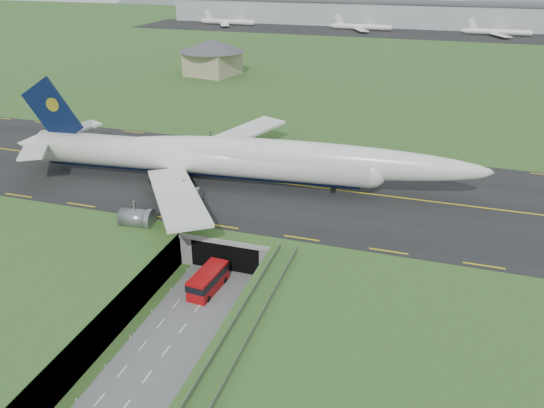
% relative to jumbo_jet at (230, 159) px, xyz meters
% --- Properties ---
extents(ground, '(900.00, 900.00, 0.00)m').
position_rel_jumbo_jet_xyz_m(ground, '(7.28, -29.70, -11.53)').
color(ground, '#346227').
rests_on(ground, ground).
extents(airfield_deck, '(800.00, 800.00, 6.00)m').
position_rel_jumbo_jet_xyz_m(airfield_deck, '(7.28, -29.70, -8.53)').
color(airfield_deck, gray).
rests_on(airfield_deck, ground).
extents(trench_road, '(12.00, 75.00, 0.20)m').
position_rel_jumbo_jet_xyz_m(trench_road, '(7.28, -37.20, -11.43)').
color(trench_road, slate).
rests_on(trench_road, ground).
extents(taxiway, '(800.00, 44.00, 0.18)m').
position_rel_jumbo_jet_xyz_m(taxiway, '(7.28, 3.30, -5.44)').
color(taxiway, black).
rests_on(taxiway, airfield_deck).
extents(tunnel_portal, '(17.00, 22.30, 6.00)m').
position_rel_jumbo_jet_xyz_m(tunnel_portal, '(7.28, -12.99, -8.20)').
color(tunnel_portal, gray).
rests_on(tunnel_portal, ground).
extents(guideway, '(3.00, 53.00, 7.05)m').
position_rel_jumbo_jet_xyz_m(guideway, '(18.28, -48.81, -6.21)').
color(guideway, '#A8A8A3').
rests_on(guideway, ground).
extents(jumbo_jet, '(97.25, 61.88, 20.54)m').
position_rel_jumbo_jet_xyz_m(jumbo_jet, '(0.00, 0.00, 0.00)').
color(jumbo_jet, white).
rests_on(jumbo_jet, ground).
extents(shuttle_tram, '(3.92, 8.70, 3.42)m').
position_rel_jumbo_jet_xyz_m(shuttle_tram, '(6.92, -27.79, -9.66)').
color(shuttle_tram, '#A80B0D').
rests_on(shuttle_tram, ground).
extents(service_building, '(28.66, 28.66, 13.29)m').
position_rel_jumbo_jet_xyz_m(service_building, '(-45.85, 97.60, 2.34)').
color(service_building, tan).
rests_on(service_building, ground).
extents(cargo_terminal, '(320.00, 67.00, 15.60)m').
position_rel_jumbo_jet_xyz_m(cargo_terminal, '(7.07, 269.72, 2.42)').
color(cargo_terminal, '#B2B2B2').
rests_on(cargo_terminal, ground).
extents(distant_hills, '(700.00, 91.00, 60.00)m').
position_rel_jumbo_jet_xyz_m(distant_hills, '(71.66, 400.30, -15.53)').
color(distant_hills, '#546562').
rests_on(distant_hills, ground).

